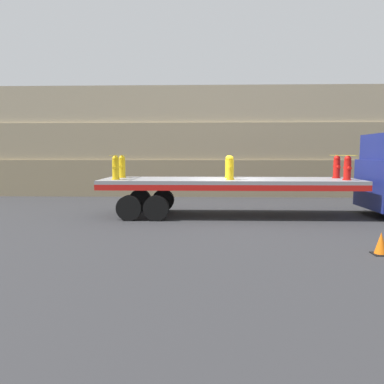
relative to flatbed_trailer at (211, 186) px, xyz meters
The scene contains 12 objects.
ground_plane 1.31m from the flatbed_trailer, ahead, with size 120.00×120.00×0.00m, color #2D2D30.
rock_cliff 7.93m from the flatbed_trailer, 84.98° to the left, with size 60.00×3.30×5.96m.
flatbed_trailer is the anchor object (origin of this frame).
fire_hydrant_yellow_near_0 3.58m from the flatbed_trailer, behind, with size 0.31×0.54×0.87m.
fire_hydrant_yellow_far_0 3.58m from the flatbed_trailer, behind, with size 0.31×0.54×0.87m.
fire_hydrant_yellow_near_1 1.11m from the flatbed_trailer, 38.59° to the right, with size 0.31×0.54×0.87m.
fire_hydrant_yellow_far_1 1.11m from the flatbed_trailer, 38.59° to the left, with size 0.31×0.54×0.87m.
fire_hydrant_red_near_2 4.90m from the flatbed_trailer, ahead, with size 0.31×0.54×0.87m.
fire_hydrant_red_far_2 4.90m from the flatbed_trailer, ahead, with size 0.31×0.54×0.87m.
cargo_strap_rear 3.65m from the flatbed_trailer, behind, with size 0.05×2.65×0.01m.
cargo_strap_middle 4.95m from the flatbed_trailer, ahead, with size 0.05×2.65×0.01m.
traffic_cone 6.64m from the flatbed_trailer, 54.35° to the right, with size 0.36×0.36×0.53m.
Camera 1 is at (-0.94, -13.97, 2.34)m, focal length 35.00 mm.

